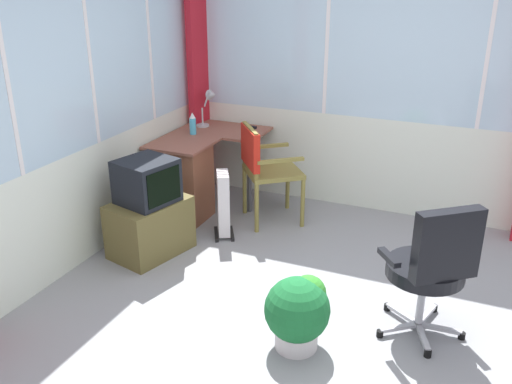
# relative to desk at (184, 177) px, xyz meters

# --- Properties ---
(ground) EXTENTS (5.15, 5.22, 0.06)m
(ground) POSITION_rel_desk_xyz_m (-1.21, -1.80, -0.43)
(ground) COLOR gray
(north_window_panel) EXTENTS (4.15, 0.07, 2.52)m
(north_window_panel) POSITION_rel_desk_xyz_m (-1.21, 0.34, 0.86)
(north_window_panel) COLOR silver
(north_window_panel) RESTS_ON ground
(east_window_panel) EXTENTS (0.07, 4.22, 2.52)m
(east_window_panel) POSITION_rel_desk_xyz_m (0.89, -1.80, 0.86)
(east_window_panel) COLOR silver
(east_window_panel) RESTS_ON ground
(curtain_corner) EXTENTS (0.35, 0.10, 2.42)m
(curtain_corner) POSITION_rel_desk_xyz_m (0.76, 0.21, 0.81)
(curtain_corner) COLOR red
(curtain_corner) RESTS_ON ground
(desk) EXTENTS (1.12, 0.87, 0.74)m
(desk) POSITION_rel_desk_xyz_m (0.00, 0.00, 0.00)
(desk) COLOR brown
(desk) RESTS_ON ground
(desk_lamp) EXTENTS (0.23, 0.20, 0.37)m
(desk_lamp) POSITION_rel_desk_xyz_m (0.65, 0.04, 0.58)
(desk_lamp) COLOR #B2B7BC
(desk_lamp) RESTS_ON desk
(tv_remote) EXTENTS (0.08, 0.16, 0.02)m
(tv_remote) POSITION_rel_desk_xyz_m (0.71, -0.37, 0.35)
(tv_remote) COLOR black
(tv_remote) RESTS_ON desk
(spray_bottle) EXTENTS (0.06, 0.06, 0.22)m
(spray_bottle) POSITION_rel_desk_xyz_m (0.29, 0.05, 0.45)
(spray_bottle) COLOR #49B9E1
(spray_bottle) RESTS_ON desk
(wooden_armchair) EXTENTS (0.67, 0.67, 0.93)m
(wooden_armchair) POSITION_rel_desk_xyz_m (0.16, -0.72, 0.21)
(wooden_armchair) COLOR olive
(wooden_armchair) RESTS_ON ground
(office_chair) EXTENTS (0.61, 0.61, 0.96)m
(office_chair) POSITION_rel_desk_xyz_m (-1.07, -2.41, 0.16)
(office_chair) COLOR #B7B7BF
(office_chair) RESTS_ON ground
(tv_on_stand) EXTENTS (0.73, 0.59, 0.83)m
(tv_on_stand) POSITION_rel_desk_xyz_m (-0.78, -0.12, -0.03)
(tv_on_stand) COLOR brown
(tv_on_stand) RESTS_ON ground
(space_heater) EXTENTS (0.33, 0.28, 0.60)m
(space_heater) POSITION_rel_desk_xyz_m (-0.23, -0.53, -0.09)
(space_heater) COLOR silver
(space_heater) RESTS_ON ground
(potted_plant) EXTENTS (0.42, 0.42, 0.49)m
(potted_plant) POSITION_rel_desk_xyz_m (-1.49, -1.68, -0.13)
(potted_plant) COLOR silver
(potted_plant) RESTS_ON ground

